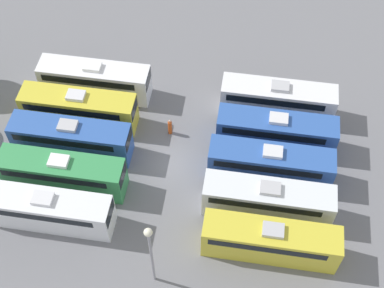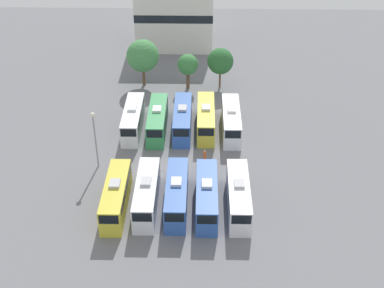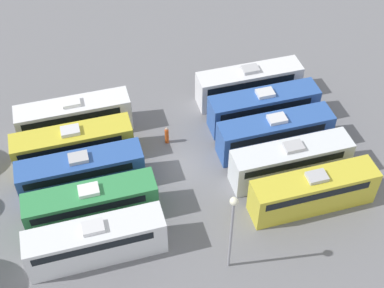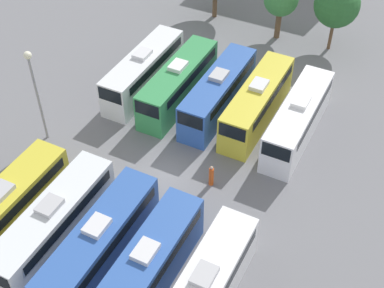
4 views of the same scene
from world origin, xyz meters
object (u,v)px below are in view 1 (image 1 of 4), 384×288
bus_9 (95,79)px  light_pole (150,248)px  bus_7 (71,138)px  bus_8 (79,108)px  bus_3 (276,131)px  bus_0 (270,240)px  worker_person (170,127)px  bus_1 (267,199)px  bus_5 (47,209)px  bus_2 (270,163)px  bus_4 (277,99)px  bus_6 (62,172)px

bus_9 → light_pole: size_ratio=1.29×
bus_7 → bus_8: 3.39m
bus_8 → bus_9: size_ratio=1.00×
bus_3 → bus_0: bearing=-179.0°
bus_3 → worker_person: size_ratio=5.71×
bus_3 → bus_7: same height
bus_1 → light_pole: 11.28m
bus_5 → bus_7: (7.16, 0.13, 0.00)m
bus_3 → bus_7: bearing=101.1°
bus_2 → bus_9: bearing=67.4°
bus_2 → bus_4: same height
bus_7 → bus_0: bearing=-111.9°
worker_person → bus_3: bearing=-88.6°
bus_1 → bus_8: bearing=68.4°
bus_2 → bus_8: bearing=78.9°
bus_0 → light_pole: 9.80m
bus_2 → bus_7: (0.08, 17.35, 0.00)m
bus_2 → worker_person: bus_2 is taller
bus_1 → bus_3: (7.06, -0.25, 0.00)m
bus_2 → bus_8: size_ratio=1.00×
bus_0 → bus_8: size_ratio=1.00×
bus_4 → bus_7: 18.95m
bus_0 → bus_5: (0.00, 17.68, 0.00)m
bus_0 → bus_7: bearing=68.1°
bus_0 → light_pole: size_ratio=1.29×
bus_5 → bus_7: 7.16m
bus_0 → light_pole: bearing=113.4°
light_pole → bus_5: bearing=68.7°
bus_9 → worker_person: (-3.80, -7.89, -1.02)m
bus_4 → light_pole: (-17.97, 8.09, 3.60)m
bus_0 → bus_6: size_ratio=1.00×
bus_4 → bus_3: bearing=-178.7°
bus_7 → worker_person: 8.84m
bus_8 → light_pole: (-14.17, -9.70, 3.60)m
worker_person → bus_5: bearing=142.3°
bus_4 → bus_8: bearing=102.1°
bus_9 → bus_1: bearing=-121.9°
bus_9 → worker_person: size_ratio=5.71×
bus_6 → bus_5: bearing=177.0°
bus_2 → bus_6: size_ratio=1.00×
bus_7 → light_pole: 14.78m
bus_5 → bus_8: 10.55m
bus_5 → bus_9: same height
bus_4 → bus_5: (-14.34, 17.40, 0.00)m
worker_person → bus_6: bearing=131.1°
bus_0 → bus_7: same height
bus_4 → bus_5: 22.55m
bus_2 → bus_7: bearing=89.7°
bus_2 → bus_4: 7.27m
bus_8 → bus_5: bearing=-177.9°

